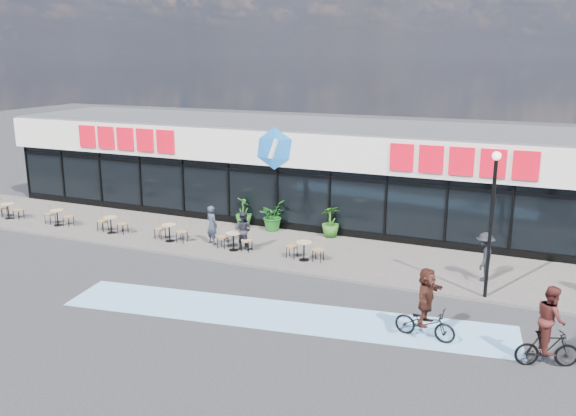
{
  "coord_description": "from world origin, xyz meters",
  "views": [
    {
      "loc": [
        11.08,
        -17.39,
        7.86
      ],
      "look_at": [
        2.04,
        3.5,
        2.06
      ],
      "focal_mm": 38.0,
      "sensor_mm": 36.0,
      "label": 1
    }
  ],
  "objects_px": {
    "lamp_post": "(492,212)",
    "patron_right": "(243,230)",
    "cyclist_a": "(426,308)",
    "potted_plant_mid": "(244,212)",
    "potted_plant_left": "(272,215)",
    "bistro_set_0": "(10,209)",
    "potted_plant_right": "(331,221)",
    "pedestrian_a": "(484,257)",
    "patron_left": "(212,225)",
    "cyclist_b": "(549,332)"
  },
  "relations": [
    {
      "from": "lamp_post",
      "to": "patron_right",
      "type": "bearing_deg",
      "value": 172.11
    },
    {
      "from": "lamp_post",
      "to": "cyclist_a",
      "type": "distance_m",
      "value": 4.34
    },
    {
      "from": "potted_plant_mid",
      "to": "potted_plant_left",
      "type": "bearing_deg",
      "value": -4.64
    },
    {
      "from": "potted_plant_left",
      "to": "cyclist_a",
      "type": "bearing_deg",
      "value": -43.19
    },
    {
      "from": "potted_plant_left",
      "to": "patron_right",
      "type": "bearing_deg",
      "value": -88.4
    },
    {
      "from": "bistro_set_0",
      "to": "potted_plant_left",
      "type": "relative_size",
      "value": 1.13
    },
    {
      "from": "potted_plant_left",
      "to": "potted_plant_mid",
      "type": "height_order",
      "value": "potted_plant_left"
    },
    {
      "from": "potted_plant_mid",
      "to": "potted_plant_right",
      "type": "height_order",
      "value": "potted_plant_right"
    },
    {
      "from": "bistro_set_0",
      "to": "pedestrian_a",
      "type": "distance_m",
      "value": 21.97
    },
    {
      "from": "potted_plant_right",
      "to": "patron_left",
      "type": "relative_size",
      "value": 0.84
    },
    {
      "from": "bistro_set_0",
      "to": "potted_plant_right",
      "type": "bearing_deg",
      "value": 12.02
    },
    {
      "from": "potted_plant_mid",
      "to": "cyclist_a",
      "type": "distance_m",
      "value": 12.76
    },
    {
      "from": "potted_plant_left",
      "to": "patron_left",
      "type": "bearing_deg",
      "value": -116.76
    },
    {
      "from": "lamp_post",
      "to": "bistro_set_0",
      "type": "distance_m",
      "value": 22.36
    },
    {
      "from": "potted_plant_right",
      "to": "patron_right",
      "type": "bearing_deg",
      "value": -131.47
    },
    {
      "from": "patron_left",
      "to": "bistro_set_0",
      "type": "bearing_deg",
      "value": 24.28
    },
    {
      "from": "potted_plant_left",
      "to": "patron_left",
      "type": "relative_size",
      "value": 0.83
    },
    {
      "from": "potted_plant_left",
      "to": "patron_right",
      "type": "xyz_separation_m",
      "value": [
        0.08,
        -2.97,
        0.11
      ]
    },
    {
      "from": "cyclist_a",
      "to": "patron_left",
      "type": "bearing_deg",
      "value": 152.89
    },
    {
      "from": "potted_plant_mid",
      "to": "patron_left",
      "type": "distance_m",
      "value": 2.98
    },
    {
      "from": "patron_left",
      "to": "patron_right",
      "type": "relative_size",
      "value": 1.03
    },
    {
      "from": "cyclist_a",
      "to": "bistro_set_0",
      "type": "bearing_deg",
      "value": 167.31
    },
    {
      "from": "potted_plant_left",
      "to": "potted_plant_right",
      "type": "bearing_deg",
      "value": 1.33
    },
    {
      "from": "potted_plant_right",
      "to": "potted_plant_left",
      "type": "bearing_deg",
      "value": -178.67
    },
    {
      "from": "potted_plant_right",
      "to": "cyclist_b",
      "type": "relative_size",
      "value": 0.62
    },
    {
      "from": "bistro_set_0",
      "to": "patron_left",
      "type": "height_order",
      "value": "patron_left"
    },
    {
      "from": "lamp_post",
      "to": "patron_left",
      "type": "relative_size",
      "value": 2.93
    },
    {
      "from": "cyclist_a",
      "to": "pedestrian_a",
      "type": "bearing_deg",
      "value": 78.58
    },
    {
      "from": "lamp_post",
      "to": "cyclist_b",
      "type": "relative_size",
      "value": 2.18
    },
    {
      "from": "patron_left",
      "to": "patron_right",
      "type": "xyz_separation_m",
      "value": [
        1.52,
        -0.12,
        -0.02
      ]
    },
    {
      "from": "patron_right",
      "to": "bistro_set_0",
      "type": "bearing_deg",
      "value": 0.27
    },
    {
      "from": "patron_left",
      "to": "cyclist_a",
      "type": "xyz_separation_m",
      "value": [
        9.86,
        -5.05,
        -0.0
      ]
    },
    {
      "from": "lamp_post",
      "to": "potted_plant_left",
      "type": "relative_size",
      "value": 3.53
    },
    {
      "from": "potted_plant_right",
      "to": "pedestrian_a",
      "type": "distance_m",
      "value": 7.27
    },
    {
      "from": "bistro_set_0",
      "to": "potted_plant_left",
      "type": "distance_m",
      "value": 12.91
    },
    {
      "from": "patron_left",
      "to": "cyclist_a",
      "type": "relative_size",
      "value": 0.78
    },
    {
      "from": "cyclist_b",
      "to": "patron_right",
      "type": "bearing_deg",
      "value": 155.4
    },
    {
      "from": "bistro_set_0",
      "to": "potted_plant_mid",
      "type": "relative_size",
      "value": 1.15
    },
    {
      "from": "patron_right",
      "to": "cyclist_b",
      "type": "relative_size",
      "value": 0.72
    },
    {
      "from": "potted_plant_mid",
      "to": "cyclist_b",
      "type": "distance_m",
      "value": 15.57
    },
    {
      "from": "potted_plant_right",
      "to": "bistro_set_0",
      "type": "bearing_deg",
      "value": -167.98
    },
    {
      "from": "pedestrian_a",
      "to": "cyclist_b",
      "type": "height_order",
      "value": "cyclist_b"
    },
    {
      "from": "bistro_set_0",
      "to": "cyclist_a",
      "type": "height_order",
      "value": "cyclist_a"
    },
    {
      "from": "potted_plant_right",
      "to": "cyclist_b",
      "type": "xyz_separation_m",
      "value": [
        8.85,
        -8.32,
        0.18
      ]
    },
    {
      "from": "pedestrian_a",
      "to": "patron_right",
      "type": "bearing_deg",
      "value": -86.92
    },
    {
      "from": "lamp_post",
      "to": "potted_plant_mid",
      "type": "xyz_separation_m",
      "value": [
        -11.19,
        4.42,
        -2.21
      ]
    },
    {
      "from": "patron_left",
      "to": "cyclist_a",
      "type": "height_order",
      "value": "cyclist_a"
    },
    {
      "from": "potted_plant_left",
      "to": "pedestrian_a",
      "type": "bearing_deg",
      "value": -16.31
    },
    {
      "from": "pedestrian_a",
      "to": "cyclist_a",
      "type": "relative_size",
      "value": 0.82
    },
    {
      "from": "pedestrian_a",
      "to": "potted_plant_mid",
      "type": "bearing_deg",
      "value": -102.94
    }
  ]
}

